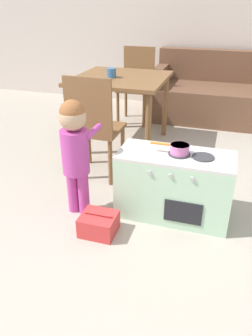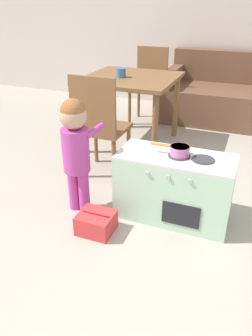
{
  "view_description": "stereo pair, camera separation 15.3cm",
  "coord_description": "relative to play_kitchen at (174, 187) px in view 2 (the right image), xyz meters",
  "views": [
    {
      "loc": [
        0.45,
        -1.26,
        1.41
      ],
      "look_at": [
        -0.16,
        0.67,
        0.36
      ],
      "focal_mm": 35.0,
      "sensor_mm": 36.0,
      "label": 1
    },
    {
      "loc": [
        0.59,
        -1.21,
        1.41
      ],
      "look_at": [
        -0.16,
        0.67,
        0.36
      ],
      "focal_mm": 35.0,
      "sensor_mm": 36.0,
      "label": 2
    }
  ],
  "objects": [
    {
      "name": "child_figure",
      "position": [
        -0.66,
        -0.17,
        0.3
      ],
      "size": [
        0.21,
        0.34,
        0.85
      ],
      "color": "#BC429E",
      "rests_on": "ground_plane"
    },
    {
      "name": "play_kitchen",
      "position": [
        0.0,
        0.0,
        0.0
      ],
      "size": [
        0.79,
        0.37,
        0.49
      ],
      "color": "#B2DBB7",
      "rests_on": "ground_plane"
    },
    {
      "name": "dining_table",
      "position": [
        -0.77,
        1.14,
        0.38
      ],
      "size": [
        0.9,
        0.92,
        0.72
      ],
      "color": "brown",
      "rests_on": "ground_plane"
    },
    {
      "name": "cup_on_table",
      "position": [
        -0.84,
        1.07,
        0.53
      ],
      "size": [
        0.09,
        0.09,
        0.09
      ],
      "color": "teal",
      "rests_on": "dining_table"
    },
    {
      "name": "ground_plane",
      "position": [
        -0.17,
        -0.74,
        -0.24
      ],
      "size": [
        16.0,
        16.0,
        0.0
      ],
      "primitive_type": "plane",
      "color": "#B2A899"
    },
    {
      "name": "dining_chair_far",
      "position": [
        -0.83,
        1.96,
        0.24
      ],
      "size": [
        0.39,
        0.39,
        0.9
      ],
      "rotation": [
        0.0,
        0.0,
        3.14
      ],
      "color": "brown",
      "rests_on": "ground_plane"
    },
    {
      "name": "dining_chair_near",
      "position": [
        -0.74,
        0.37,
        0.24
      ],
      "size": [
        0.39,
        0.39,
        0.9
      ],
      "color": "brown",
      "rests_on": "ground_plane"
    },
    {
      "name": "wall_back",
      "position": [
        -0.17,
        2.87,
        1.06
      ],
      "size": [
        10.0,
        0.06,
        2.6
      ],
      "color": "beige",
      "rests_on": "ground_plane"
    },
    {
      "name": "toy_basket",
      "position": [
        -0.43,
        -0.36,
        -0.17
      ],
      "size": [
        0.23,
        0.21,
        0.15
      ],
      "color": "#D13838",
      "rests_on": "ground_plane"
    },
    {
      "name": "couch",
      "position": [
        0.19,
        2.39,
        0.05
      ],
      "size": [
        1.75,
        0.92,
        0.82
      ],
      "color": "brown",
      "rests_on": "ground_plane"
    },
    {
      "name": "toy_pot",
      "position": [
        0.01,
        0.0,
        0.29
      ],
      "size": [
        0.26,
        0.13,
        0.06
      ],
      "color": "pink",
      "rests_on": "play_kitchen"
    }
  ]
}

